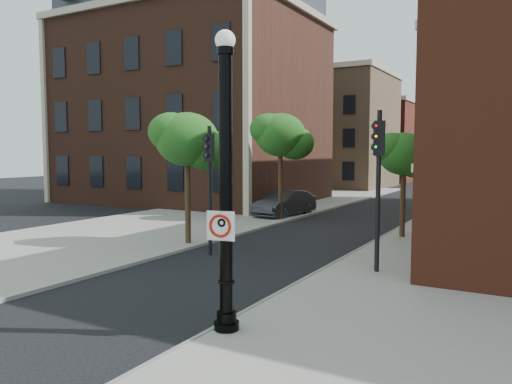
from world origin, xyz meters
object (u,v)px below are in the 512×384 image
Objects in this scene: lamppost at (226,198)px; traffic_signal_right at (378,165)px; no_parking_sign at (221,226)px; traffic_signal_left at (209,169)px; parked_car at (285,203)px.

lamppost reaches higher than traffic_signal_right.
no_parking_sign is 0.13× the size of traffic_signal_left.
parked_car is at bearing 90.78° from traffic_signal_left.
parked_car is 14.66m from traffic_signal_right.
lamppost is 8.42m from traffic_signal_left.
lamppost is 0.60m from no_parking_sign.
lamppost is at bearing 68.07° from no_parking_sign.
parked_car is at bearing 103.75° from traffic_signal_right.
lamppost is 19.75m from parked_car.
traffic_signal_left is at bearing 127.36° from lamppost.
lamppost is 1.32× the size of traffic_signal_left.
parked_car is (-7.55, 18.12, -2.20)m from lamppost.
no_parking_sign is 0.13× the size of parked_car.
lamppost is at bearing -63.91° from traffic_signal_left.
traffic_signal_right is (6.44, 0.09, 0.23)m from traffic_signal_left.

